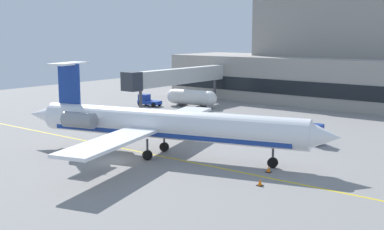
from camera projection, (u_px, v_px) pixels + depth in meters
The scene contains 12 objects.
ground at pixel (119, 161), 44.75m from camera, with size 120.00×120.00×0.11m.
terminal_building at pixel (340, 65), 80.33m from camera, with size 60.93×16.23×18.11m.
jet_bridge_west at pixel (175, 77), 75.70m from camera, with size 2.40×22.57×6.15m.
regional_jet at pixel (163, 124), 45.84m from camera, with size 31.11×25.45×8.58m.
baggage_tug at pixel (88, 113), 65.48m from camera, with size 4.21×1.81×1.90m.
pushback_tractor at pixel (311, 135), 51.32m from camera, with size 3.36×2.10×2.15m.
belt_loader at pixel (148, 101), 78.10m from camera, with size 3.89×2.33×1.82m.
fuel_tank at pixel (192, 97), 76.99m from camera, with size 8.63×3.24×2.70m.
safety_cone_alpha at pixel (269, 169), 40.98m from camera, with size 0.47×0.47×0.55m.
safety_cone_bravo at pixel (193, 133), 55.98m from camera, with size 0.47×0.47×0.55m.
safety_cone_charlie at pixel (260, 183), 37.36m from camera, with size 0.47×0.47×0.55m.
safety_cone_delta at pixel (118, 130), 57.73m from camera, with size 0.47×0.47×0.55m.
Camera 1 is at (31.91, -30.22, 11.51)m, focal length 45.94 mm.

